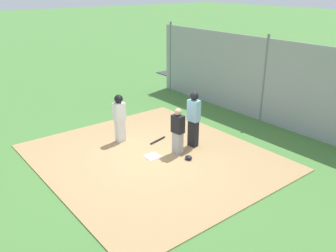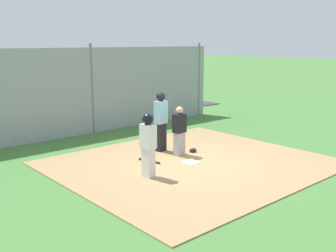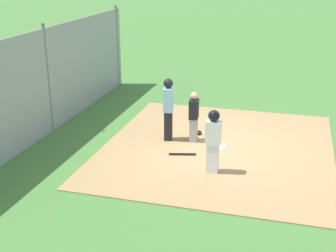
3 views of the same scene
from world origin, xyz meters
TOP-DOWN VIEW (x-y plane):
  - ground_plane at (0.00, 0.00)m, footprint 140.00×140.00m
  - dirt_infield at (0.00, 0.00)m, footprint 7.20×6.40m
  - home_plate at (0.00, 0.00)m, footprint 0.44×0.44m
  - catcher at (-0.28, -0.79)m, footprint 0.40×0.30m
  - umpire at (-0.18, -1.53)m, footprint 0.42×0.32m
  - runner at (1.66, 0.14)m, footprint 0.29×0.39m
  - baseball_bat at (0.85, -0.84)m, footprint 0.24×0.73m
  - catcher_mask at (-0.83, -0.76)m, footprint 0.24×0.20m
  - backstop_fence at (0.00, -5.30)m, footprint 12.00×0.10m

SIDE VIEW (x-z plane):
  - ground_plane at x=0.00m, z-range 0.00..0.00m
  - dirt_infield at x=0.00m, z-range 0.00..0.03m
  - home_plate at x=0.00m, z-range 0.03..0.05m
  - baseball_bat at x=0.85m, z-range 0.03..0.09m
  - catcher_mask at x=-0.83m, z-range 0.03..0.15m
  - catcher at x=-0.28m, z-range 0.05..1.54m
  - runner at x=1.66m, z-range 0.15..1.79m
  - umpire at x=-0.18m, z-range 0.09..1.96m
  - backstop_fence at x=0.00m, z-range -0.07..3.28m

